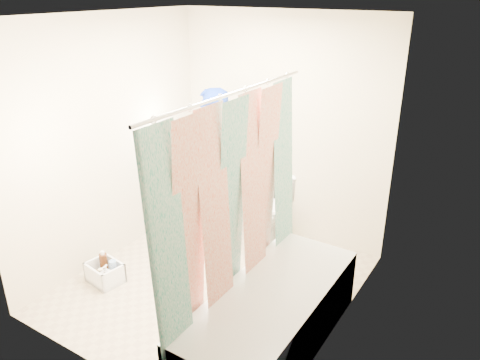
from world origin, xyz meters
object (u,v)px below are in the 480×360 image
Objects in this scene: plumber at (211,165)px; cleaning_caddy at (106,274)px; bathtub at (271,317)px; toilet at (271,208)px.

cleaning_caddy is at bearing -40.11° from plumber.
toilet is (-0.83, 1.51, 0.08)m from bathtub.
plumber is 4.62× the size of cleaning_caddy.
plumber is 1.54m from cleaning_caddy.
plumber is at bearing 86.27° from cleaning_caddy.
bathtub is at bearing 12.08° from cleaning_caddy.
plumber is (-1.42, 1.23, 0.56)m from bathtub.
bathtub is at bearing 21.83° from plumber.
plumber is at bearing -157.39° from toilet.
toilet is at bearing 69.90° from cleaning_caddy.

